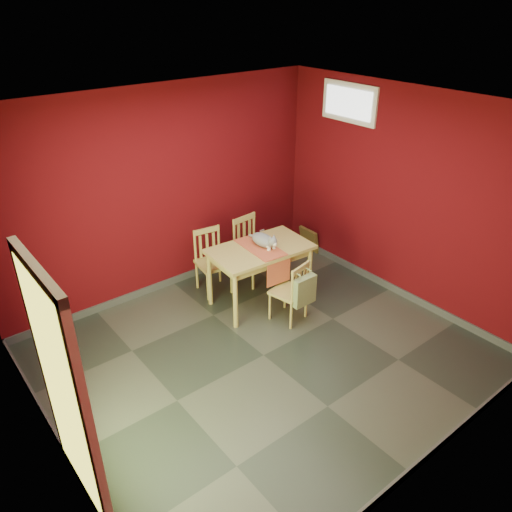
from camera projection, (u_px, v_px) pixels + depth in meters
ground at (264, 355)px, 5.62m from camera, size 4.50×4.50×0.00m
room_shell at (264, 352)px, 5.60m from camera, size 4.50×4.50×4.50m
doorway at (61, 386)px, 3.59m from camera, size 0.06×1.01×2.13m
window at (349, 103)px, 6.42m from camera, size 0.05×0.90×0.50m
outlet_plate at (262, 233)px, 7.73m from camera, size 0.08×0.02×0.12m
dining_table at (260, 255)px, 6.28m from camera, size 1.32×0.83×0.79m
table_runner at (266, 255)px, 6.18m from camera, size 0.40×0.74×0.37m
chair_far_left at (212, 260)px, 6.66m from camera, size 0.46×0.46×0.87m
chair_far_right at (251, 249)px, 6.90m from camera, size 0.47×0.47×0.92m
chair_near at (291, 291)px, 6.05m from camera, size 0.45×0.45×0.80m
tote_bag at (304, 291)px, 5.89m from camera, size 0.31×0.18×0.43m
cat at (263, 238)px, 6.24m from camera, size 0.40×0.48×0.21m
picture_frame at (309, 239)px, 7.80m from camera, size 0.13×0.37×0.37m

